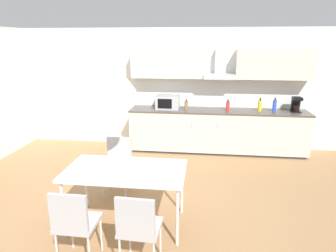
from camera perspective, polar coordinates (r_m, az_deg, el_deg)
The scene contains 16 objects.
ground_plane at distance 4.46m, azimuth -5.49°, elevation -14.80°, with size 9.30×8.03×0.02m, color #9E754C.
wall_back at distance 6.60m, azimuth -0.76°, elevation 7.19°, with size 7.44×0.10×2.54m, color white.
kitchen_counter at distance 6.37m, azimuth 9.33°, elevation -0.87°, with size 3.64×0.66×0.90m.
backsplash_tile at distance 6.51m, azimuth 9.52°, elevation 6.12°, with size 3.62×0.02×0.58m, color silver.
upper_wall_cabinets at distance 6.28m, azimuth 9.84°, elevation 11.46°, with size 3.62×0.40×0.58m.
microwave at distance 6.27m, azimuth -0.05°, elevation 4.57°, with size 0.48×0.35×0.28m.
coffee_maker at distance 6.51m, azimuth 23.21°, elevation 3.80°, with size 0.18×0.19×0.30m.
bottle_yellow at distance 6.32m, azimuth 17.08°, elevation 3.73°, with size 0.08×0.08×0.27m.
bottle_brown at distance 6.19m, azimuth 3.49°, elevation 3.95°, with size 0.07×0.07×0.22m.
bottle_red at distance 6.20m, azimuth 11.33°, elevation 3.74°, with size 0.07×0.07×0.23m.
bottle_blue at distance 6.39m, azimuth 19.63°, elevation 3.66°, with size 0.08×0.08×0.28m.
dining_table at distance 3.74m, azimuth -8.09°, elevation -8.83°, with size 1.46×0.81×0.76m.
chair_near_left at distance 3.28m, azimuth -17.45°, elevation -16.73°, with size 0.41×0.41×0.87m.
chair_near_right at distance 3.09m, azimuth -5.70°, elevation -18.21°, with size 0.42×0.42×0.87m.
chair_far_left at distance 4.59m, azimuth -9.49°, elevation -6.51°, with size 0.40×0.40×0.87m.
pendant_lamp at distance 3.43m, azimuth -8.81°, elevation 8.45°, with size 0.32×0.32×0.22m, color silver.
Camera 1 is at (0.87, -3.75, 2.26)m, focal length 32.00 mm.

